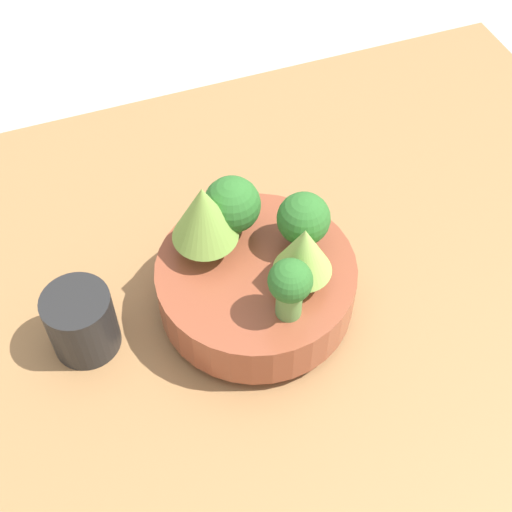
# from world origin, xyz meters

# --- Properties ---
(ground_plane) EXTENTS (6.00, 6.00, 0.00)m
(ground_plane) POSITION_xyz_m (0.00, 0.00, 0.00)
(ground_plane) COLOR #ADA89E
(table) EXTENTS (1.01, 0.84, 0.04)m
(table) POSITION_xyz_m (0.00, 0.00, 0.02)
(table) COLOR #9E7042
(table) RESTS_ON ground_plane
(bowl) EXTENTS (0.22, 0.22, 0.07)m
(bowl) POSITION_xyz_m (0.03, -0.02, 0.08)
(bowl) COLOR brown
(bowl) RESTS_ON table
(broccoli_floret_front) EXTENTS (0.06, 0.06, 0.07)m
(broccoli_floret_front) POSITION_xyz_m (0.04, -0.08, 0.15)
(broccoli_floret_front) COLOR #6BA34C
(broccoli_floret_front) RESTS_ON bowl
(broccoli_floret_left) EXTENTS (0.06, 0.06, 0.07)m
(broccoli_floret_left) POSITION_xyz_m (-0.03, -0.04, 0.15)
(broccoli_floret_left) COLOR #609347
(broccoli_floret_left) RESTS_ON bowl
(broccoli_floret_back) EXTENTS (0.04, 0.04, 0.08)m
(broccoli_floret_back) POSITION_xyz_m (0.02, 0.04, 0.15)
(broccoli_floret_back) COLOR #609347
(broccoli_floret_back) RESTS_ON bowl
(romanesco_piece_far) EXTENTS (0.06, 0.06, 0.08)m
(romanesco_piece_far) POSITION_xyz_m (-0.01, 0.01, 0.16)
(romanesco_piece_far) COLOR #6BA34C
(romanesco_piece_far) RESTS_ON bowl
(romanesco_piece_near) EXTENTS (0.07, 0.07, 0.09)m
(romanesco_piece_near) POSITION_xyz_m (0.07, -0.06, 0.16)
(romanesco_piece_near) COLOR #609347
(romanesco_piece_near) RESTS_ON bowl
(cup) EXTENTS (0.07, 0.07, 0.08)m
(cup) POSITION_xyz_m (0.22, -0.04, 0.08)
(cup) COLOR black
(cup) RESTS_ON table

